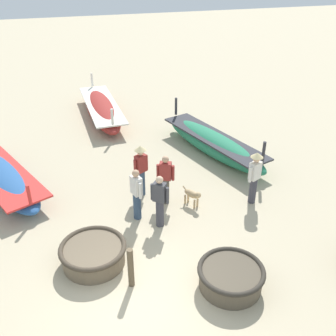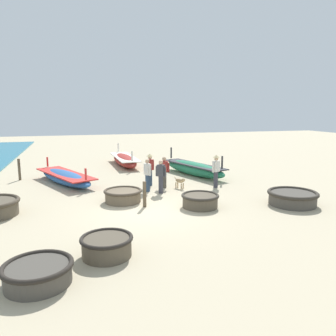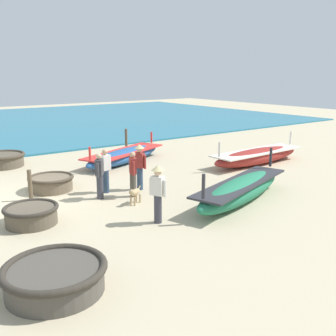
{
  "view_description": "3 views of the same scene",
  "coord_description": "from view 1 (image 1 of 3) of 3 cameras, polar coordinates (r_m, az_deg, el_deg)",
  "views": [
    {
      "loc": [
        -1.06,
        -6.04,
        6.78
      ],
      "look_at": [
        1.89,
        4.14,
        0.73
      ],
      "focal_mm": 42.0,
      "sensor_mm": 36.0,
      "label": 1
    },
    {
      "loc": [
        -2.7,
        -12.12,
        3.89
      ],
      "look_at": [
        1.81,
        3.47,
        0.98
      ],
      "focal_mm": 35.0,
      "sensor_mm": 36.0,
      "label": 2
    },
    {
      "loc": [
        12.73,
        -3.27,
        4.13
      ],
      "look_at": [
        2.86,
        3.94,
        1.18
      ],
      "focal_mm": 42.0,
      "sensor_mm": 36.0,
      "label": 3
    }
  ],
  "objects": [
    {
      "name": "ground_plane",
      "position": [
        9.14,
        -4.37,
        -18.27
      ],
      "size": [
        80.0,
        80.0,
        0.0
      ],
      "primitive_type": "plane",
      "color": "#BCAD8C"
    },
    {
      "name": "coracle_center",
      "position": [
        9.25,
        9.09,
        -15.29
      ],
      "size": [
        1.52,
        1.52,
        0.54
      ],
      "color": "brown",
      "rests_on": "ground"
    },
    {
      "name": "coracle_far_right",
      "position": [
        9.86,
        -10.79,
        -12.09
      ],
      "size": [
        1.63,
        1.63,
        0.54
      ],
      "color": "brown",
      "rests_on": "ground"
    },
    {
      "name": "long_boat_ochre_hull",
      "position": [
        13.68,
        -23.17,
        -1.05
      ],
      "size": [
        3.36,
        5.37,
        1.14
      ],
      "color": "#285693",
      "rests_on": "ground"
    },
    {
      "name": "long_boat_green_hull",
      "position": [
        18.0,
        -9.56,
        8.45
      ],
      "size": [
        1.48,
        5.56,
        1.31
      ],
      "color": "maroon",
      "rests_on": "ground"
    },
    {
      "name": "long_boat_red_hull",
      "position": [
        14.57,
        6.59,
        3.58
      ],
      "size": [
        2.61,
        5.33,
        1.44
      ],
      "color": "#237551",
      "rests_on": "ground"
    },
    {
      "name": "fisherman_standing_right",
      "position": [
        11.82,
        -3.95,
        0.12
      ],
      "size": [
        0.48,
        0.36,
        1.67
      ],
      "color": "#2D425B",
      "rests_on": "ground"
    },
    {
      "name": "fisherman_hauling",
      "position": [
        11.69,
        12.47,
        -0.93
      ],
      "size": [
        0.48,
        0.36,
        1.67
      ],
      "color": "#383842",
      "rests_on": "ground"
    },
    {
      "name": "fisherman_by_coracle",
      "position": [
        11.46,
        -0.37,
        -1.53
      ],
      "size": [
        0.49,
        0.34,
        1.57
      ],
      "color": "#4C473D",
      "rests_on": "ground"
    },
    {
      "name": "fisherman_with_hat",
      "position": [
        10.83,
        -4.58,
        -3.67
      ],
      "size": [
        0.31,
        0.51,
        1.57
      ],
      "color": "#2D425B",
      "rests_on": "ground"
    },
    {
      "name": "fisherman_crouching",
      "position": [
        10.53,
        -1.21,
        -4.67
      ],
      "size": [
        0.43,
        0.39,
        1.57
      ],
      "color": "#383842",
      "rests_on": "ground"
    },
    {
      "name": "dog",
      "position": [
        11.59,
        3.59,
        -3.9
      ],
      "size": [
        0.43,
        0.61,
        0.55
      ],
      "color": "tan",
      "rests_on": "ground"
    },
    {
      "name": "mooring_post_shoreline",
      "position": [
        9.04,
        -5.43,
        -14.21
      ],
      "size": [
        0.14,
        0.14,
        1.05
      ],
      "primitive_type": "cylinder",
      "color": "brown",
      "rests_on": "ground"
    }
  ]
}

